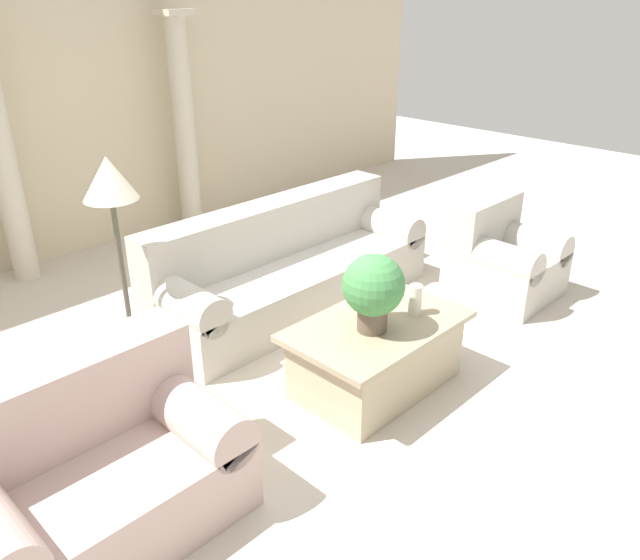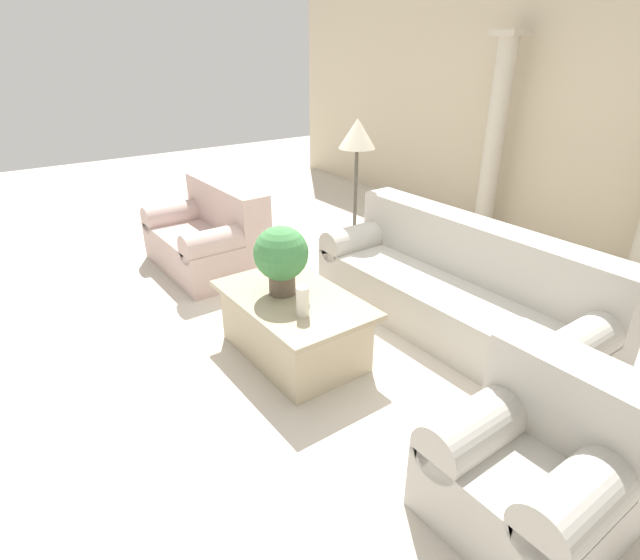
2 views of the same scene
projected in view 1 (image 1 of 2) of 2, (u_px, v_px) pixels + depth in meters
ground_plane at (316, 365)px, 4.46m from camera, size 16.00×16.00×0.00m
wall_back at (69, 87)px, 5.85m from camera, size 10.00×0.06×3.20m
sofa_long at (289, 267)px, 5.19m from camera, size 2.48×0.84×0.85m
loveseat at (91, 469)px, 2.99m from camera, size 1.32×0.84×0.85m
coffee_table at (376, 354)px, 4.12m from camera, size 1.19×0.74×0.48m
potted_plant at (373, 288)px, 3.82m from camera, size 0.39×0.39×0.51m
pillar_candle at (415, 300)px, 4.09m from camera, size 0.09×0.09×0.21m
floor_lamp at (110, 190)px, 3.92m from camera, size 0.35×0.35×1.50m
column_left at (2, 154)px, 5.31m from camera, size 0.31×0.31×2.26m
column_right at (184, 124)px, 6.50m from camera, size 0.31×0.31×2.26m
armchair at (502, 256)px, 5.39m from camera, size 0.80×0.81×0.82m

